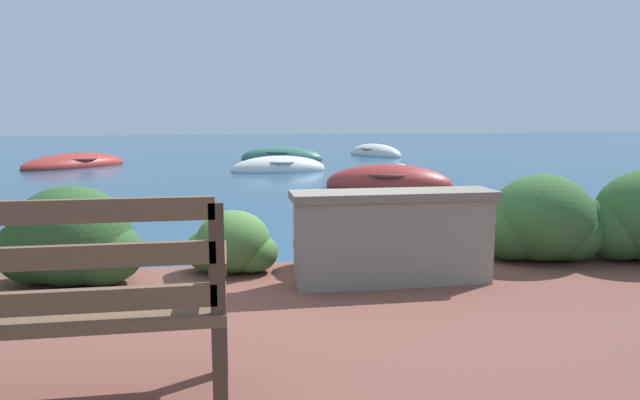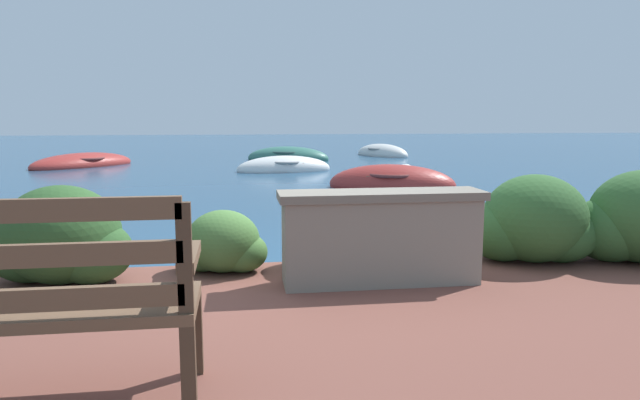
{
  "view_description": "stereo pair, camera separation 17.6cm",
  "coord_description": "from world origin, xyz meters",
  "px_view_note": "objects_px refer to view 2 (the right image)",
  "views": [
    {
      "loc": [
        -0.61,
        -4.7,
        1.46
      ],
      "look_at": [
        0.78,
        3.7,
        0.19
      ],
      "focal_mm": 32.0,
      "sensor_mm": 36.0,
      "label": 1
    },
    {
      "loc": [
        -0.43,
        -4.72,
        1.46
      ],
      "look_at": [
        0.78,
        3.7,
        0.19
      ],
      "focal_mm": 32.0,
      "sensor_mm": 36.0,
      "label": 2
    }
  ],
  "objects_px": {
    "rowboat_nearest": "(392,185)",
    "rowboat_outer": "(288,158)",
    "rowboat_distant": "(382,154)",
    "mooring_buoy": "(405,174)",
    "rowboat_far": "(83,164)",
    "rowboat_mid": "(284,169)",
    "park_bench": "(34,300)"
  },
  "relations": [
    {
      "from": "rowboat_nearest",
      "to": "park_bench",
      "type": "bearing_deg",
      "value": 87.36
    },
    {
      "from": "rowboat_distant",
      "to": "mooring_buoy",
      "type": "xyz_separation_m",
      "value": [
        -1.27,
        -7.18,
        0.02
      ]
    },
    {
      "from": "rowboat_nearest",
      "to": "rowboat_far",
      "type": "distance_m",
      "value": 9.72
    },
    {
      "from": "rowboat_mid",
      "to": "rowboat_distant",
      "type": "height_order",
      "value": "rowboat_distant"
    },
    {
      "from": "rowboat_far",
      "to": "rowboat_mid",
      "type": "bearing_deg",
      "value": -71.3
    },
    {
      "from": "park_bench",
      "to": "rowboat_mid",
      "type": "height_order",
      "value": "park_bench"
    },
    {
      "from": "rowboat_far",
      "to": "mooring_buoy",
      "type": "height_order",
      "value": "rowboat_far"
    },
    {
      "from": "rowboat_mid",
      "to": "park_bench",
      "type": "bearing_deg",
      "value": -107.44
    },
    {
      "from": "mooring_buoy",
      "to": "rowboat_distant",
      "type": "bearing_deg",
      "value": 79.96
    },
    {
      "from": "rowboat_outer",
      "to": "rowboat_distant",
      "type": "bearing_deg",
      "value": -136.07
    },
    {
      "from": "rowboat_far",
      "to": "rowboat_distant",
      "type": "bearing_deg",
      "value": -32.24
    },
    {
      "from": "rowboat_nearest",
      "to": "rowboat_far",
      "type": "xyz_separation_m",
      "value": [
        -7.52,
        6.17,
        -0.01
      ]
    },
    {
      "from": "rowboat_distant",
      "to": "mooring_buoy",
      "type": "distance_m",
      "value": 7.29
    },
    {
      "from": "rowboat_distant",
      "to": "park_bench",
      "type": "bearing_deg",
      "value": 135.68
    },
    {
      "from": "park_bench",
      "to": "mooring_buoy",
      "type": "distance_m",
      "value": 11.66
    },
    {
      "from": "rowboat_outer",
      "to": "mooring_buoy",
      "type": "height_order",
      "value": "rowboat_outer"
    },
    {
      "from": "rowboat_nearest",
      "to": "rowboat_outer",
      "type": "distance_m",
      "value": 7.74
    },
    {
      "from": "rowboat_mid",
      "to": "rowboat_far",
      "type": "xyz_separation_m",
      "value": [
        -5.65,
        2.29,
        -0.0
      ]
    },
    {
      "from": "park_bench",
      "to": "rowboat_outer",
      "type": "relative_size",
      "value": 0.44
    },
    {
      "from": "rowboat_mid",
      "to": "rowboat_outer",
      "type": "relative_size",
      "value": 0.88
    },
    {
      "from": "rowboat_distant",
      "to": "mooring_buoy",
      "type": "relative_size",
      "value": 5.19
    },
    {
      "from": "mooring_buoy",
      "to": "park_bench",
      "type": "bearing_deg",
      "value": -114.16
    },
    {
      "from": "rowboat_mid",
      "to": "rowboat_distant",
      "type": "distance_m",
      "value": 6.59
    },
    {
      "from": "rowboat_mid",
      "to": "rowboat_nearest",
      "type": "bearing_deg",
      "value": -72.5
    },
    {
      "from": "rowboat_far",
      "to": "park_bench",
      "type": "bearing_deg",
      "value": -125.55
    },
    {
      "from": "rowboat_far",
      "to": "mooring_buoy",
      "type": "xyz_separation_m",
      "value": [
        8.38,
        -4.24,
        0.02
      ]
    },
    {
      "from": "park_bench",
      "to": "rowboat_mid",
      "type": "xyz_separation_m",
      "value": [
        2.04,
        12.57,
        -0.64
      ]
    },
    {
      "from": "mooring_buoy",
      "to": "rowboat_nearest",
      "type": "bearing_deg",
      "value": -114.08
    },
    {
      "from": "rowboat_mid",
      "to": "mooring_buoy",
      "type": "relative_size",
      "value": 5.0
    },
    {
      "from": "rowboat_outer",
      "to": "rowboat_distant",
      "type": "distance_m",
      "value": 3.88
    },
    {
      "from": "rowboat_mid",
      "to": "mooring_buoy",
      "type": "xyz_separation_m",
      "value": [
        2.73,
        -1.95,
        0.02
      ]
    },
    {
      "from": "park_bench",
      "to": "rowboat_distant",
      "type": "relative_size",
      "value": 0.48
    }
  ]
}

